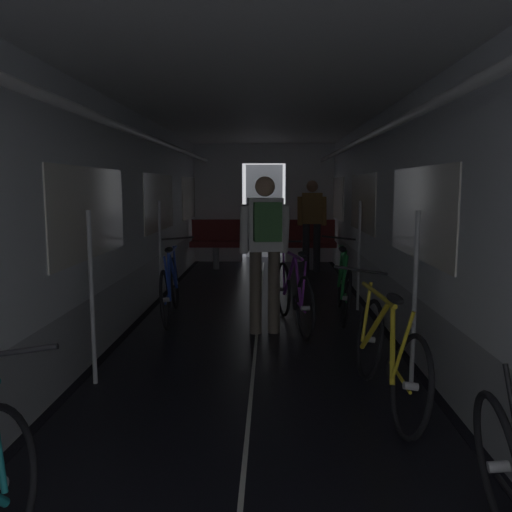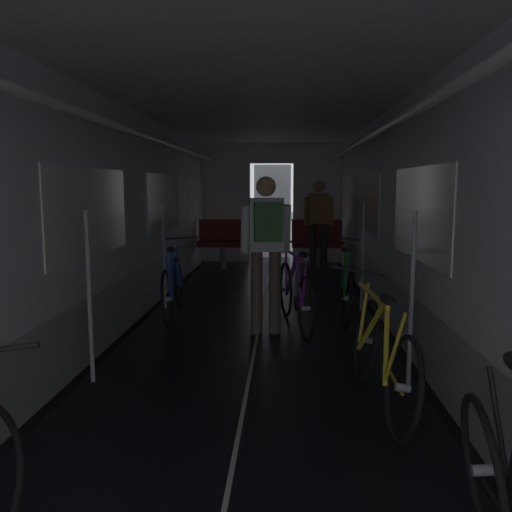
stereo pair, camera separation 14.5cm
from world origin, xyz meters
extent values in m
cube|color=black|center=(-1.41, 3.25, 0.00)|extent=(0.08, 11.50, 0.01)
cube|color=black|center=(1.41, 3.25, 0.00)|extent=(0.08, 11.50, 0.01)
cube|color=beige|center=(0.00, 3.25, 0.00)|extent=(0.03, 11.27, 0.00)
cube|color=#9EA0A5|center=(-1.51, 3.25, 0.30)|extent=(0.12, 11.50, 0.60)
cube|color=silver|center=(-1.51, 3.25, 1.53)|extent=(0.12, 11.50, 1.85)
cube|color=white|center=(-1.45, 2.67, 1.35)|extent=(0.02, 1.90, 0.80)
cube|color=white|center=(-1.45, 5.55, 1.35)|extent=(0.02, 1.90, 0.80)
cube|color=white|center=(-1.45, 8.42, 1.35)|extent=(0.02, 1.90, 0.80)
cube|color=yellow|center=(-1.45, 2.79, 1.35)|extent=(0.01, 0.20, 0.28)
cylinder|color=white|center=(-1.17, 3.25, 2.10)|extent=(0.07, 11.04, 0.07)
cylinder|color=#B7BABF|center=(-1.27, 2.10, 0.70)|extent=(0.04, 0.04, 1.40)
cylinder|color=#B7BABF|center=(-1.27, 4.70, 0.70)|extent=(0.04, 0.04, 1.40)
cube|color=#9EA0A5|center=(1.51, 3.25, 0.30)|extent=(0.12, 11.50, 0.60)
cube|color=silver|center=(1.51, 3.25, 1.53)|extent=(0.12, 11.50, 1.85)
cube|color=white|center=(1.45, 2.67, 1.35)|extent=(0.02, 1.90, 0.80)
cube|color=white|center=(1.45, 5.55, 1.35)|extent=(0.02, 1.90, 0.80)
cube|color=white|center=(1.45, 8.42, 1.35)|extent=(0.02, 1.90, 0.80)
cube|color=yellow|center=(1.45, 2.74, 1.35)|extent=(0.01, 0.20, 0.28)
cylinder|color=white|center=(1.17, 3.25, 2.10)|extent=(0.07, 11.04, 0.07)
cylinder|color=#B7BABF|center=(1.27, 2.10, 0.70)|extent=(0.04, 0.04, 1.40)
cylinder|color=#B7BABF|center=(1.27, 4.70, 0.70)|extent=(0.04, 0.04, 1.40)
cube|color=silver|center=(-0.95, 9.06, 1.23)|extent=(1.00, 0.12, 2.45)
cube|color=silver|center=(0.95, 9.06, 1.23)|extent=(1.00, 0.12, 2.45)
cube|color=silver|center=(0.00, 9.06, 2.25)|extent=(0.90, 0.12, 0.40)
cube|color=#4C4F54|center=(0.00, 9.76, 1.03)|extent=(0.81, 0.04, 2.05)
cube|color=white|center=(0.00, 3.25, 2.51)|extent=(3.14, 11.62, 0.12)
cylinder|color=gray|center=(-0.90, 8.00, 0.22)|extent=(0.12, 0.12, 0.44)
cube|color=maroon|center=(-0.90, 8.00, 0.49)|extent=(0.96, 0.44, 0.10)
cube|color=maroon|center=(-0.90, 8.19, 0.74)|extent=(0.96, 0.08, 0.40)
torus|color=gray|center=(-1.33, 8.22, 0.94)|extent=(0.14, 0.14, 0.02)
cylinder|color=gray|center=(0.90, 8.00, 0.22)|extent=(0.12, 0.12, 0.44)
cube|color=maroon|center=(0.90, 8.00, 0.49)|extent=(0.96, 0.44, 0.10)
cube|color=maroon|center=(0.90, 8.19, 0.74)|extent=(0.96, 0.08, 0.40)
torus|color=gray|center=(0.47, 8.22, 0.94)|extent=(0.14, 0.14, 0.02)
torus|color=black|center=(-1.02, 3.72, 0.33)|extent=(0.14, 0.67, 0.67)
cylinder|color=#B2B2B7|center=(-1.02, 3.72, 0.33)|extent=(0.10, 0.06, 0.06)
torus|color=black|center=(-1.10, 4.74, 0.33)|extent=(0.14, 0.67, 0.67)
cylinder|color=#B2B2B7|center=(-1.10, 4.74, 0.33)|extent=(0.10, 0.06, 0.06)
cylinder|color=#2342B7|center=(-1.06, 4.42, 0.55)|extent=(0.05, 0.54, 0.56)
cylinder|color=#2342B7|center=(-1.03, 4.02, 0.55)|extent=(0.10, 0.34, 0.55)
cylinder|color=#2342B7|center=(-1.03, 4.27, 0.82)|extent=(0.10, 0.82, 0.04)
cylinder|color=#2342B7|center=(-1.01, 3.79, 0.58)|extent=(0.05, 0.17, 0.49)
cylinder|color=#2342B7|center=(-1.04, 3.94, 0.31)|extent=(0.07, 0.45, 0.07)
cylinder|color=#2342B7|center=(-1.09, 4.71, 0.58)|extent=(0.07, 0.09, 0.49)
cylinder|color=black|center=(-1.06, 4.17, 0.29)|extent=(0.04, 0.17, 0.17)
ellipsoid|color=black|center=(-0.99, 3.84, 0.88)|extent=(0.11, 0.25, 0.07)
cylinder|color=black|center=(-1.06, 4.73, 0.92)|extent=(0.44, 0.06, 0.05)
cylinder|color=black|center=(-0.93, 0.10, 0.91)|extent=(0.44, 0.03, 0.09)
torus|color=black|center=(1.18, 0.31, 0.33)|extent=(0.19, 0.68, 0.67)
cylinder|color=#B2B2B7|center=(1.18, 0.31, 0.33)|extent=(0.10, 0.06, 0.06)
torus|color=black|center=(1.03, 1.26, 0.33)|extent=(0.18, 0.68, 0.67)
cylinder|color=#B2B2B7|center=(1.03, 1.26, 0.33)|extent=(0.10, 0.06, 0.06)
torus|color=black|center=(0.96, 2.28, 0.33)|extent=(0.18, 0.68, 0.67)
cylinder|color=#B2B2B7|center=(0.96, 2.28, 0.33)|extent=(0.10, 0.06, 0.06)
cylinder|color=yellow|center=(0.95, 1.96, 0.55)|extent=(0.16, 0.53, 0.56)
cylinder|color=yellow|center=(0.98, 1.55, 0.55)|extent=(0.10, 0.35, 0.55)
cylinder|color=yellow|center=(0.92, 1.80, 0.81)|extent=(0.10, 0.82, 0.04)
cylinder|color=yellow|center=(0.99, 1.33, 0.57)|extent=(0.11, 0.16, 0.49)
cylinder|color=yellow|center=(1.02, 1.49, 0.31)|extent=(0.05, 0.45, 0.07)
cylinder|color=yellow|center=(0.93, 2.25, 0.57)|extent=(0.10, 0.09, 0.49)
cylinder|color=black|center=(1.01, 1.71, 0.29)|extent=(0.05, 0.17, 0.17)
ellipsoid|color=black|center=(0.94, 1.37, 0.87)|extent=(0.11, 0.25, 0.07)
cylinder|color=black|center=(0.88, 2.26, 0.91)|extent=(0.44, 0.05, 0.09)
torus|color=black|center=(1.00, 3.86, 0.33)|extent=(0.15, 0.68, 0.67)
cylinder|color=#B2B2B7|center=(1.00, 3.86, 0.33)|extent=(0.10, 0.06, 0.06)
torus|color=black|center=(1.08, 4.87, 0.33)|extent=(0.15, 0.68, 0.67)
cylinder|color=#B2B2B7|center=(1.08, 4.87, 0.33)|extent=(0.10, 0.06, 0.06)
cylinder|color=#1E8438|center=(1.04, 4.56, 0.55)|extent=(0.05, 0.54, 0.56)
cylinder|color=#1E8438|center=(1.01, 4.15, 0.55)|extent=(0.11, 0.34, 0.55)
cylinder|color=#1E8438|center=(1.00, 4.41, 0.82)|extent=(0.10, 0.82, 0.04)
cylinder|color=#1E8438|center=(0.99, 3.93, 0.58)|extent=(0.06, 0.17, 0.49)
cylinder|color=#1E8438|center=(1.02, 4.08, 0.31)|extent=(0.07, 0.45, 0.07)
cylinder|color=#1E8438|center=(1.06, 4.85, 0.58)|extent=(0.08, 0.09, 0.49)
cylinder|color=black|center=(1.04, 4.31, 0.29)|extent=(0.04, 0.17, 0.17)
ellipsoid|color=black|center=(0.96, 3.98, 0.88)|extent=(0.11, 0.25, 0.07)
cylinder|color=black|center=(1.03, 4.87, 0.92)|extent=(0.44, 0.06, 0.06)
cylinder|color=brown|center=(-0.01, 3.60, 0.45)|extent=(0.13, 0.13, 0.90)
cylinder|color=brown|center=(0.18, 3.63, 0.45)|extent=(0.13, 0.13, 0.90)
cube|color=silver|center=(0.09, 3.61, 1.18)|extent=(0.39, 0.27, 0.56)
cylinder|color=silver|center=(-0.14, 3.60, 1.13)|extent=(0.12, 0.21, 0.53)
cylinder|color=silver|center=(0.30, 3.67, 1.13)|extent=(0.12, 0.21, 0.53)
sphere|color=tan|center=(0.09, 3.61, 1.58)|extent=(0.21, 0.21, 0.21)
cube|color=#3D703D|center=(0.11, 3.44, 1.22)|extent=(0.30, 0.20, 0.40)
torus|color=black|center=(0.51, 3.36, 0.33)|extent=(0.17, 0.66, 0.67)
cylinder|color=#B2B2B7|center=(0.51, 3.36, 0.33)|extent=(0.10, 0.07, 0.05)
torus|color=black|center=(0.30, 4.36, 0.33)|extent=(0.17, 0.66, 0.67)
cylinder|color=#B2B2B7|center=(0.30, 4.36, 0.33)|extent=(0.10, 0.07, 0.05)
cylinder|color=purple|center=(0.36, 4.05, 0.55)|extent=(0.15, 0.54, 0.56)
cylinder|color=purple|center=(0.45, 3.65, 0.55)|extent=(0.10, 0.34, 0.55)
cylinder|color=purple|center=(0.40, 3.90, 0.82)|extent=(0.20, 0.81, 0.03)
cylinder|color=purple|center=(0.49, 3.43, 0.58)|extent=(0.06, 0.16, 0.49)
cylinder|color=purple|center=(0.46, 3.58, 0.31)|extent=(0.11, 0.45, 0.07)
cylinder|color=purple|center=(0.31, 4.33, 0.58)|extent=(0.04, 0.09, 0.49)
cylinder|color=black|center=(0.42, 3.80, 0.29)|extent=(0.05, 0.17, 0.17)
ellipsoid|color=black|center=(0.48, 3.48, 0.88)|extent=(0.14, 0.25, 0.06)
cylinder|color=black|center=(0.30, 4.35, 0.92)|extent=(0.44, 0.11, 0.02)
cylinder|color=#2D2D33|center=(1.00, 7.70, 0.45)|extent=(0.13, 0.13, 0.90)
cylinder|color=#2D2D33|center=(0.80, 7.70, 0.45)|extent=(0.13, 0.13, 0.90)
cube|color=olive|center=(0.90, 7.70, 1.18)|extent=(0.36, 0.22, 0.56)
cylinder|color=olive|center=(1.12, 7.68, 1.13)|extent=(0.09, 0.20, 0.53)
cylinder|color=olive|center=(0.68, 7.68, 1.13)|extent=(0.09, 0.20, 0.53)
sphere|color=#9E7051|center=(0.90, 7.70, 1.58)|extent=(0.21, 0.21, 0.21)
camera|label=1|loc=(0.15, -1.93, 1.58)|focal=36.79mm
camera|label=2|loc=(0.29, -1.93, 1.58)|focal=36.79mm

